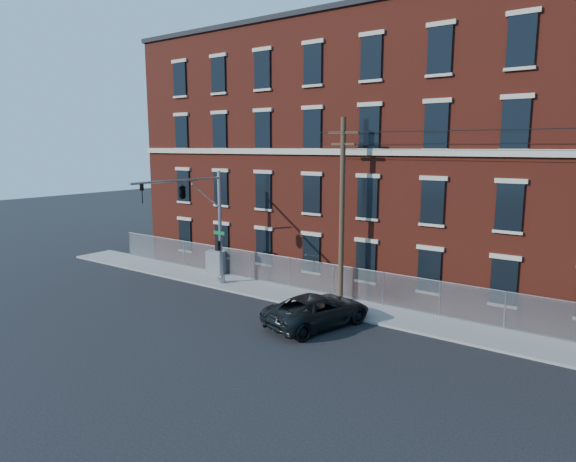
# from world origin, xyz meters

# --- Properties ---
(ground) EXTENTS (140.00, 140.00, 0.00)m
(ground) POSITION_xyz_m (0.00, 0.00, 0.00)
(ground) COLOR black
(ground) RESTS_ON ground
(sidewalk) EXTENTS (65.00, 3.00, 0.12)m
(sidewalk) POSITION_xyz_m (12.00, 5.00, 0.06)
(sidewalk) COLOR gray
(sidewalk) RESTS_ON ground
(chain_link_fence) EXTENTS (59.06, 0.06, 1.85)m
(chain_link_fence) POSITION_xyz_m (12.00, 6.30, 1.06)
(chain_link_fence) COLOR #A5A8AD
(chain_link_fence) RESTS_ON ground
(traffic_signal_mast) EXTENTS (0.90, 6.75, 7.00)m
(traffic_signal_mast) POSITION_xyz_m (-6.00, 2.18, 5.39)
(traffic_signal_mast) COLOR #9EA0A5
(traffic_signal_mast) RESTS_ON ground
(utility_pole_near) EXTENTS (1.80, 0.28, 10.00)m
(utility_pole_near) POSITION_xyz_m (2.00, 5.60, 5.34)
(utility_pole_near) COLOR #453422
(utility_pole_near) RESTS_ON ground
(pickup_truck) EXTENTS (3.95, 6.05, 1.55)m
(pickup_truck) POSITION_xyz_m (2.90, 1.82, 0.77)
(pickup_truck) COLOR black
(pickup_truck) RESTS_ON ground
(utility_cabinet) EXTENTS (1.38, 0.96, 1.57)m
(utility_cabinet) POSITION_xyz_m (-7.88, 6.00, 0.90)
(utility_cabinet) COLOR slate
(utility_cabinet) RESTS_ON sidewalk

